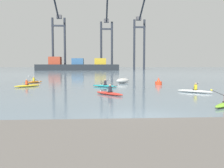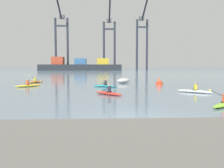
{
  "view_description": "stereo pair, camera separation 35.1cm",
  "coord_description": "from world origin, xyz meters",
  "px_view_note": "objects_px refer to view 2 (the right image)",
  "views": [
    {
      "loc": [
        -2.15,
        -12.2,
        2.58
      ],
      "look_at": [
        -0.46,
        14.37,
        0.6
      ],
      "focal_mm": 39.89,
      "sensor_mm": 36.0,
      "label": 1
    },
    {
      "loc": [
        -1.8,
        -12.22,
        2.58
      ],
      "look_at": [
        -0.46,
        14.37,
        0.6
      ],
      "focal_mm": 39.89,
      "sensor_mm": 36.0,
      "label": 2
    }
  ],
  "objects_px": {
    "gantry_crane_east_mid": "(142,36)",
    "kayak_red": "(109,93)",
    "container_barge": "(80,66)",
    "capsized_dinghy": "(124,81)",
    "channel_buoy": "(159,82)",
    "kayak_orange": "(35,82)",
    "kayak_teal": "(105,86)",
    "kayak_yellow": "(28,85)",
    "gantry_crane_west_mid": "(109,37)",
    "kayak_white": "(195,91)",
    "gantry_crane_west": "(61,36)"
  },
  "relations": [
    {
      "from": "gantry_crane_east_mid",
      "to": "kayak_teal",
      "type": "height_order",
      "value": "gantry_crane_east_mid"
    },
    {
      "from": "channel_buoy",
      "to": "kayak_white",
      "type": "relative_size",
      "value": 0.34
    },
    {
      "from": "container_barge",
      "to": "kayak_red",
      "type": "bearing_deg",
      "value": -84.32
    },
    {
      "from": "capsized_dinghy",
      "to": "channel_buoy",
      "type": "height_order",
      "value": "channel_buoy"
    },
    {
      "from": "gantry_crane_west",
      "to": "kayak_yellow",
      "type": "distance_m",
      "value": 112.75
    },
    {
      "from": "gantry_crane_east_mid",
      "to": "kayak_white",
      "type": "xyz_separation_m",
      "value": [
        -15.2,
        -117.89,
        -19.05
      ]
    },
    {
      "from": "kayak_teal",
      "to": "kayak_red",
      "type": "xyz_separation_m",
      "value": [
        0.15,
        -8.04,
        0.0
      ]
    },
    {
      "from": "container_barge",
      "to": "capsized_dinghy",
      "type": "relative_size",
      "value": 16.61
    },
    {
      "from": "container_barge",
      "to": "kayak_yellow",
      "type": "xyz_separation_m",
      "value": [
        1.68,
        -103.5,
        -2.23
      ]
    },
    {
      "from": "gantry_crane_east_mid",
      "to": "kayak_teal",
      "type": "relative_size",
      "value": 11.91
    },
    {
      "from": "gantry_crane_east_mid",
      "to": "channel_buoy",
      "type": "bearing_deg",
      "value": -98.55
    },
    {
      "from": "kayak_white",
      "to": "gantry_crane_west",
      "type": "bearing_deg",
      "value": 104.35
    },
    {
      "from": "gantry_crane_west_mid",
      "to": "kayak_yellow",
      "type": "height_order",
      "value": "gantry_crane_west_mid"
    },
    {
      "from": "gantry_crane_west_mid",
      "to": "capsized_dinghy",
      "type": "xyz_separation_m",
      "value": [
        -2.1,
        -107.01,
        -18.4
      ]
    },
    {
      "from": "channel_buoy",
      "to": "kayak_teal",
      "type": "distance_m",
      "value": 7.83
    },
    {
      "from": "gantry_crane_west",
      "to": "kayak_orange",
      "type": "distance_m",
      "value": 105.69
    },
    {
      "from": "container_barge",
      "to": "kayak_red",
      "type": "height_order",
      "value": "container_barge"
    },
    {
      "from": "container_barge",
      "to": "kayak_white",
      "type": "distance_m",
      "value": 112.75
    },
    {
      "from": "container_barge",
      "to": "channel_buoy",
      "type": "distance_m",
      "value": 103.2
    },
    {
      "from": "gantry_crane_west_mid",
      "to": "kayak_red",
      "type": "bearing_deg",
      "value": -92.28
    },
    {
      "from": "gantry_crane_west_mid",
      "to": "kayak_yellow",
      "type": "distance_m",
      "value": 115.29
    },
    {
      "from": "kayak_yellow",
      "to": "channel_buoy",
      "type": "bearing_deg",
      "value": 6.71
    },
    {
      "from": "gantry_crane_east_mid",
      "to": "capsized_dinghy",
      "type": "height_order",
      "value": "gantry_crane_east_mid"
    },
    {
      "from": "container_barge",
      "to": "gantry_crane_east_mid",
      "type": "height_order",
      "value": "gantry_crane_east_mid"
    },
    {
      "from": "gantry_crane_west",
      "to": "gantry_crane_east_mid",
      "type": "xyz_separation_m",
      "value": [
        45.38,
        -0.1,
        0.07
      ]
    },
    {
      "from": "kayak_white",
      "to": "kayak_orange",
      "type": "bearing_deg",
      "value": 141.89
    },
    {
      "from": "gantry_crane_west_mid",
      "to": "kayak_orange",
      "type": "xyz_separation_m",
      "value": [
        -15.29,
        -105.77,
        -18.57
      ]
    },
    {
      "from": "gantry_crane_west",
      "to": "capsized_dinghy",
      "type": "bearing_deg",
      "value": -76.71
    },
    {
      "from": "gantry_crane_east_mid",
      "to": "kayak_red",
      "type": "bearing_deg",
      "value": -101.12
    },
    {
      "from": "channel_buoy",
      "to": "kayak_white",
      "type": "bearing_deg",
      "value": -83.42
    },
    {
      "from": "container_barge",
      "to": "gantry_crane_west_mid",
      "type": "height_order",
      "value": "gantry_crane_west_mid"
    },
    {
      "from": "gantry_crane_west",
      "to": "kayak_red",
      "type": "bearing_deg",
      "value": -79.58
    },
    {
      "from": "gantry_crane_west",
      "to": "kayak_orange",
      "type": "relative_size",
      "value": 11.22
    },
    {
      "from": "container_barge",
      "to": "kayak_white",
      "type": "height_order",
      "value": "container_barge"
    },
    {
      "from": "container_barge",
      "to": "gantry_crane_east_mid",
      "type": "xyz_separation_m",
      "value": [
        34.63,
        6.84,
        16.82
      ]
    },
    {
      "from": "kayak_orange",
      "to": "gantry_crane_east_mid",
      "type": "bearing_deg",
      "value": 71.83
    },
    {
      "from": "container_barge",
      "to": "capsized_dinghy",
      "type": "height_order",
      "value": "container_barge"
    },
    {
      "from": "capsized_dinghy",
      "to": "channel_buoy",
      "type": "relative_size",
      "value": 2.62
    },
    {
      "from": "container_barge",
      "to": "kayak_red",
      "type": "relative_size",
      "value": 14.42
    },
    {
      "from": "capsized_dinghy",
      "to": "container_barge",
      "type": "bearing_deg",
      "value": 98.13
    },
    {
      "from": "kayak_orange",
      "to": "kayak_teal",
      "type": "bearing_deg",
      "value": -37.79
    },
    {
      "from": "container_barge",
      "to": "gantry_crane_east_mid",
      "type": "bearing_deg",
      "value": 11.18
    },
    {
      "from": "kayak_white",
      "to": "kayak_red",
      "type": "distance_m",
      "value": 8.36
    },
    {
      "from": "channel_buoy",
      "to": "kayak_teal",
      "type": "height_order",
      "value": "channel_buoy"
    },
    {
      "from": "kayak_teal",
      "to": "kayak_yellow",
      "type": "height_order",
      "value": "same"
    },
    {
      "from": "gantry_crane_west_mid",
      "to": "capsized_dinghy",
      "type": "relative_size",
      "value": 15.14
    },
    {
      "from": "container_barge",
      "to": "kayak_teal",
      "type": "relative_size",
      "value": 13.77
    },
    {
      "from": "gantry_crane_west_mid",
      "to": "container_barge",
      "type": "bearing_deg",
      "value": -149.71
    },
    {
      "from": "channel_buoy",
      "to": "capsized_dinghy",
      "type": "bearing_deg",
      "value": 138.36
    },
    {
      "from": "kayak_white",
      "to": "kayak_orange",
      "type": "relative_size",
      "value": 0.9
    }
  ]
}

